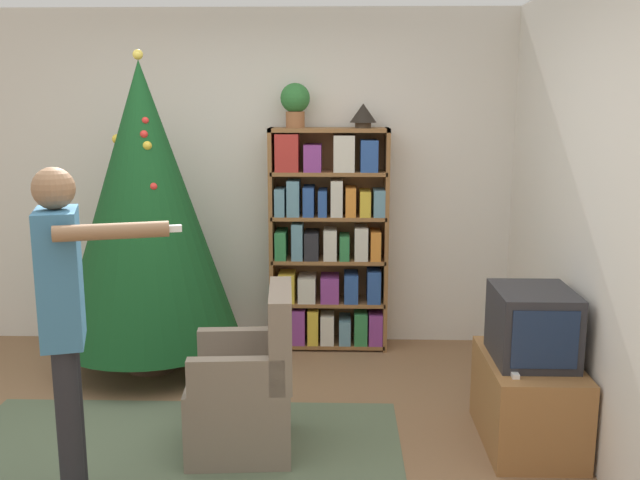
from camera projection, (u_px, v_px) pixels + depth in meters
name	position (u px, v px, depth m)	size (l,w,h in m)	color
ground_plane	(212.00, 466.00, 3.80)	(14.00, 14.00, 0.00)	#846042
wall_back	(254.00, 179.00, 5.62)	(8.00, 0.10, 2.60)	silver
wall_right	(622.00, 229.00, 3.49)	(0.10, 8.00, 2.60)	silver
area_rug	(165.00, 474.00, 3.72)	(2.51, 1.81, 0.01)	#56664C
bookshelf	(328.00, 242.00, 5.48)	(0.90, 0.29, 1.71)	brown
tv_stand	(528.00, 401.00, 4.02)	(0.50, 0.79, 0.50)	#996638
television	(532.00, 325.00, 3.93)	(0.42, 0.51, 0.40)	#28282D
game_remote	(514.00, 373.00, 3.74)	(0.04, 0.12, 0.02)	white
christmas_tree	(145.00, 205.00, 4.96)	(1.29, 1.29, 2.25)	#4C3323
armchair	(248.00, 394.00, 3.94)	(0.61, 0.60, 0.92)	#7A6B5B
standing_person	(65.00, 312.00, 3.25)	(0.71, 0.45, 1.63)	#232328
potted_plant	(295.00, 102.00, 5.29)	(0.22, 0.22, 0.33)	#935B38
table_lamp	(363.00, 114.00, 5.29)	(0.20, 0.20, 0.18)	#473828
book_pile_near_tree	(209.00, 378.00, 4.90)	(0.22, 0.17, 0.08)	#284C93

